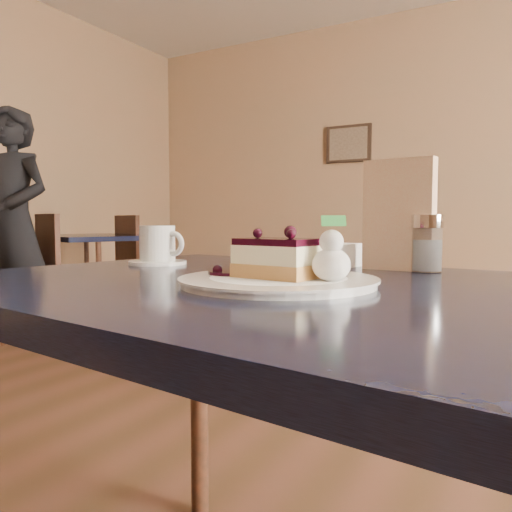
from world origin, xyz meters
The scene contains 11 objects.
main_table centered at (-0.04, 0.42, 0.68)m, with size 1.32×0.97×0.76m.
dessert_plate centered at (-0.05, 0.37, 0.77)m, with size 0.30×0.30×0.01m, color white.
cheesecake_slice centered at (-0.05, 0.37, 0.80)m, with size 0.13×0.10×0.06m.
whipped_cream centered at (0.04, 0.37, 0.80)m, with size 0.06×0.06×0.05m.
berry_sauce centered at (-0.14, 0.38, 0.78)m, with size 0.08×0.08×0.01m, color black.
coffee_set centered at (-0.46, 0.58, 0.80)m, with size 0.14×0.13×0.09m.
menu_card centered at (0.05, 0.70, 0.87)m, with size 0.14×0.03×0.22m, color #FFF4C3.
sugar_shaker centered at (0.11, 0.69, 0.82)m, with size 0.06×0.06×0.11m.
napkin_stack centered at (-0.11, 0.71, 0.79)m, with size 0.12×0.12×0.05m, color white.
bg_table_far_left centered at (-3.02, 2.73, 0.07)m, with size 1.19×1.80×1.20m.
patron centered at (-3.06, 2.02, 0.85)m, with size 0.62×0.41×1.70m, color black.
Camera 1 is at (0.29, -0.31, 0.86)m, focal length 35.00 mm.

